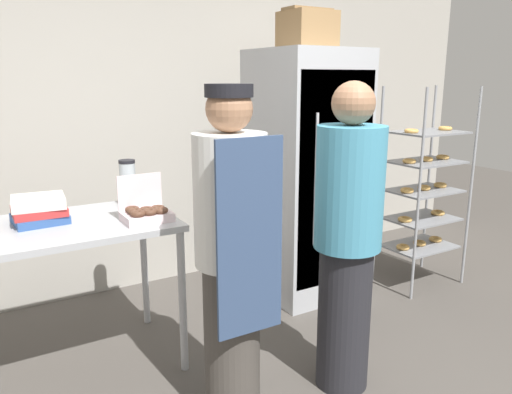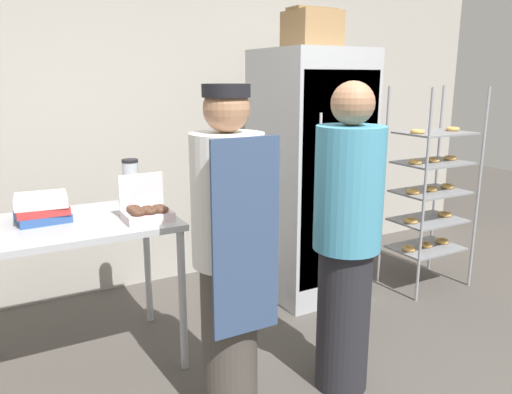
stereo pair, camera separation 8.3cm
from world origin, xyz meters
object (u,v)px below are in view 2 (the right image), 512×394
Objects in this scene: person_customer at (347,240)px; donut_box at (147,212)px; baking_rack at (430,192)px; cardboard_storage_box at (312,29)px; binder_stack at (42,208)px; blender_pitcher at (131,183)px; refrigerator at (309,175)px; person_baker at (229,252)px.

donut_box is at bearing 138.57° from person_customer.
cardboard_storage_box is (-0.96, 0.32, 1.22)m from baking_rack.
binder_stack is (-0.52, 0.27, 0.03)m from donut_box.
blender_pitcher is at bearing 123.86° from person_customer.
donut_box is (-2.32, -0.04, 0.16)m from baking_rack.
person_customer is at bearing -115.32° from cardboard_storage_box.
baking_rack reaches higher than binder_stack.
baking_rack is 1.59m from cardboard_storage_box.
refrigerator reaches higher than person_baker.
refrigerator is at bearing 63.71° from person_customer.
binder_stack is at bearing 152.75° from donut_box.
person_customer reaches higher than blender_pitcher.
baking_rack is at bearing -22.82° from refrigerator.
person_customer is at bearing -41.43° from donut_box.
blender_pitcher is at bearing 85.05° from donut_box.
person_baker is 0.99× the size of person_customer.
refrigerator is 1.13× the size of person_customer.
cardboard_storage_box is at bearing 161.49° from baking_rack.
refrigerator is 5.51× the size of cardboard_storage_box.
blender_pitcher reaches higher than binder_stack.
cardboard_storage_box is (1.36, 0.36, 1.07)m from donut_box.
person_baker is (-1.20, -1.05, -0.08)m from refrigerator.
baking_rack is at bearing -4.54° from binder_stack.
binder_stack is 0.18× the size of person_customer.
refrigerator is 1.00m from baking_rack.
person_customer is (0.63, -0.12, -0.01)m from person_baker.
person_customer reaches higher than binder_stack.
refrigerator is at bearing -1.10° from blender_pitcher.
person_baker is at bearing -71.29° from donut_box.
person_baker is 0.64m from person_customer.
baking_rack reaches higher than donut_box.
refrigerator is at bearing 16.73° from donut_box.
person_baker is (0.17, -1.07, -0.15)m from blender_pitcher.
donut_box is at bearing -94.95° from blender_pitcher.
person_baker is at bearing -139.35° from cardboard_storage_box.
binder_stack is (-1.93, -0.16, 0.03)m from refrigerator.
refrigerator is 1.94m from binder_stack.
person_baker is at bearing 169.45° from person_customer.
donut_box is 0.66m from person_baker.
refrigerator is at bearing 48.78° from cardboard_storage_box.
binder_stack is 0.18× the size of person_baker.
baking_rack is 5.75× the size of blender_pitcher.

